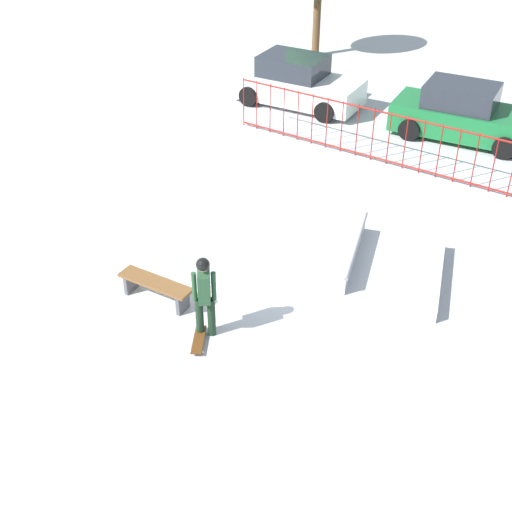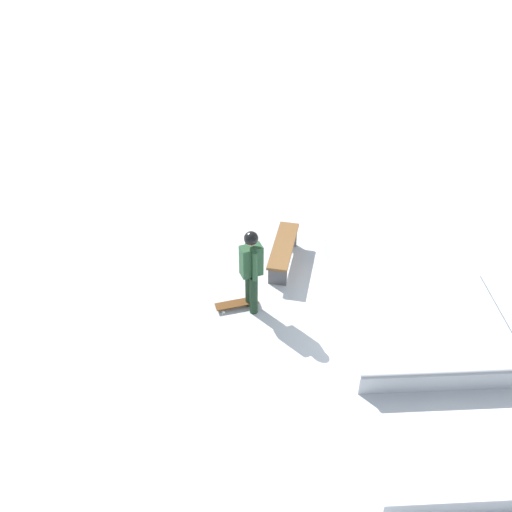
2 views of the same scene
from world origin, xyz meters
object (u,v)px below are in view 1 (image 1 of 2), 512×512
Objects in this scene: park_bench at (156,286)px; skateboard at (199,340)px; skate_ramp at (294,250)px; parked_car_green at (463,114)px; parked_car_white at (297,83)px; skater at (204,291)px.

skateboard is at bearing -23.52° from park_bench.
skateboard is at bearing -109.21° from skate_ramp.
park_bench reaches higher than skateboard.
parked_car_green is (1.18, 8.24, 0.41)m from skate_ramp.
skateboard is 12.02m from parked_car_white.
skate_ramp reaches higher than park_bench.
skater reaches higher than skateboard.
parked_car_white is 0.99× the size of parked_car_green.
parked_car_green reaches higher than skate_ramp.
parked_car_green reaches higher than skateboard.
park_bench is at bearing -78.07° from parked_car_white.
park_bench is 0.38× the size of parked_car_green.
skateboard is 0.19× the size of parked_car_green.
parked_car_white is (-3.92, 11.06, -0.28)m from skater.
park_bench is at bearing -137.79° from skate_ramp.
parked_car_green reaches higher than park_bench.
parked_car_green is (1.45, 11.51, 0.65)m from skateboard.
parked_car_green is at bearing 0.71° from parked_car_white.
park_bench is (-1.44, 0.35, -0.65)m from skater.
parked_car_white is at bearing 103.02° from park_bench.
park_bench is at bearing -137.19° from skater.
parked_car_white is (-2.48, 10.70, 0.37)m from park_bench.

